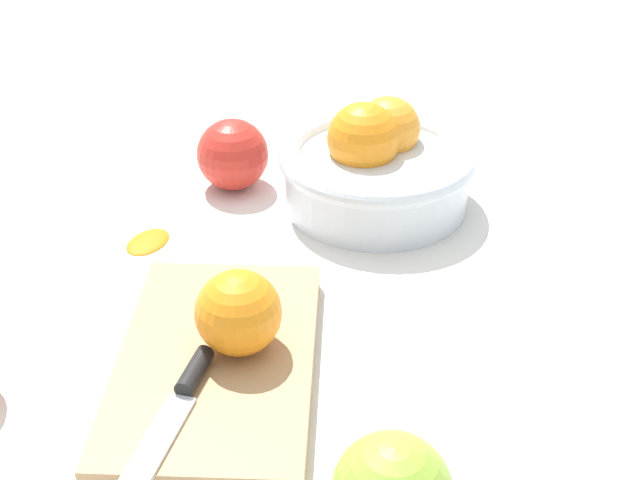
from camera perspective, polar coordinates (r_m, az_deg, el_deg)
ground_plane at (r=0.78m, az=-6.57°, el=-3.86°), size 2.40×2.40×0.00m
bowl at (r=0.89m, az=3.66°, el=4.83°), size 0.20×0.20×0.11m
cutting_board at (r=0.69m, az=-6.73°, el=-8.05°), size 0.26×0.16×0.02m
orange_on_board at (r=0.67m, az=-5.33°, el=-4.72°), size 0.07×0.07×0.07m
knife at (r=0.64m, az=-9.25°, el=-10.44°), size 0.15×0.06×0.01m
apple_mid_left at (r=0.93m, az=-5.55°, el=5.55°), size 0.08×0.08×0.08m
citrus_peel at (r=0.86m, az=-11.12°, el=0.07°), size 0.06×0.05×0.01m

